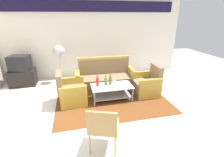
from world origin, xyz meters
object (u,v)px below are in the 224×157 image
Objects in this scene: bottle_green at (106,81)px; tv_stand at (23,78)px; cup at (115,83)px; coffee_table at (112,90)px; bottle_clear at (113,85)px; wicker_chair at (103,126)px; bottle_brown at (110,80)px; couch at (105,79)px; armchair_left at (71,93)px; pedestal_fan at (59,53)px; bottle_red at (98,82)px; television at (20,63)px; armchair_right at (147,85)px.

bottle_green reaches higher than tv_stand.
cup is 0.12× the size of tv_stand.
bottle_clear is at bearing -90.25° from coffee_table.
tv_stand reaches higher than coffee_table.
wicker_chair is (-0.55, -1.58, -0.01)m from bottle_clear.
bottle_clear is at bearing -34.26° from tv_stand.
bottle_clear is 0.28m from bottle_brown.
couch is 2.14× the size of armchair_left.
tv_stand is (-2.61, 0.88, -0.06)m from couch.
tv_stand is at bearing -177.68° from pedestal_fan.
bottle_brown is at bearing 164.73° from cup.
bottle_green is at bearing 176.99° from cup.
bottle_green is at bearing -51.55° from pedestal_fan.
bottle_red is 2.76m from television.
television is at bearing 149.90° from bottle_brown.
armchair_right is at bearing -0.29° from bottle_brown.
bottle_red is at bearing -174.46° from bottle_brown.
couch is at bearing 101.03° from cup.
tv_stand is (-2.50, 1.54, -0.26)m from bottle_green.
bottle_red is 2.76m from tv_stand.
bottle_brown is at bearing 5.54° from bottle_red.
tv_stand is at bearing 148.15° from coffee_table.
armchair_left and armchair_right have the same top height.
couch is 2.79m from television.
bottle_clear is at bearing -33.29° from bottle_red.
armchair_right is at bearing 68.49° from wicker_chair.
coffee_table is 4.29× the size of bottle_clear.
couch is 7.09× the size of bottle_clear.
couch is 0.69m from bottle_green.
television is (-1.57, 1.56, 0.47)m from armchair_left.
television reaches higher than bottle_brown.
tv_stand is (-2.74, 1.55, -0.20)m from cup.
bottle_brown is 3.10× the size of cup.
television is at bearing 148.11° from coffee_table.
bottle_red is at bearing 91.66° from armchair_right.
bottle_brown is 1.93m from wicker_chair.
wicker_chair reaches higher than coffee_table.
cup is at bearing 0.33° from bottle_red.
bottle_clear is at bearing -86.95° from bottle_brown.
television is (-3.71, 1.53, 0.47)m from armchair_right.
television reaches higher than bottle_green.
bottle_brown is at bearing 92.62° from couch.
bottle_red is (-0.37, 0.24, 0.02)m from bottle_clear.
couch is at bearing 92.16° from coffee_table.
bottle_clear is 0.89× the size of bottle_green.
cup is 0.12× the size of wicker_chair.
armchair_left reaches higher than bottle_green.
bottle_clear is at bearing 73.82° from armchair_left.
coffee_table is (1.07, -0.08, -0.02)m from armchair_left.
couch is at bearing -34.20° from pedestal_fan.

